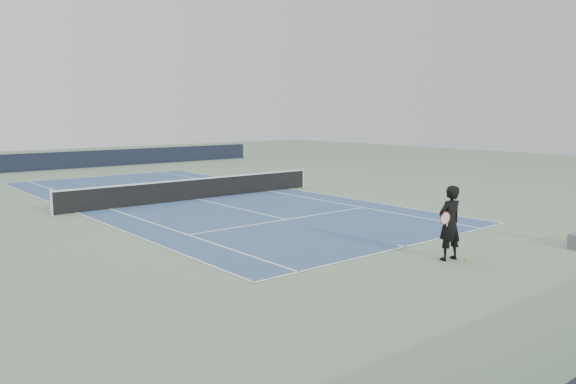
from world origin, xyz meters
TOP-DOWN VIEW (x-y plane):
  - ground at (0.00, 0.00)m, footprint 80.00×80.00m
  - court_surface at (0.00, 0.00)m, footprint 10.97×23.77m
  - tennis_net at (0.00, 0.00)m, footprint 12.90×0.10m
  - windscreen_far at (0.00, 17.88)m, footprint 30.00×0.25m
  - tennis_player at (-0.23, -13.53)m, footprint 0.87×0.65m
  - tennis_ball at (0.13, -13.84)m, footprint 0.07×0.07m

SIDE VIEW (x-z plane):
  - ground at x=0.00m, z-range 0.00..0.00m
  - court_surface at x=0.00m, z-range 0.00..0.01m
  - tennis_ball at x=0.13m, z-range 0.00..0.07m
  - tennis_net at x=0.00m, z-range -0.03..1.04m
  - windscreen_far at x=0.00m, z-range 0.00..1.20m
  - tennis_player at x=-0.23m, z-range 0.00..2.02m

